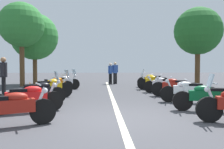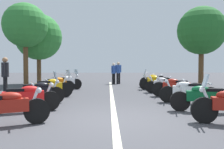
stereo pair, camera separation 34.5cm
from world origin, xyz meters
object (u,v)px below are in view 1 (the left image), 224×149
motorcycle_right_row_1 (208,97)px  roadside_tree_2 (22,25)px  motorcycle_right_row_5 (155,82)px  traffic_cone_2 (196,89)px  motorcycle_left_row_4 (55,84)px  traffic_cone_1 (30,88)px  motorcycle_right_row_2 (189,91)px  motorcycle_right_row_6 (153,80)px  roadside_tree_0 (35,37)px  roadside_tree_1 (198,31)px  motorcycle_left_row_2 (39,92)px  motorcycle_right_row_3 (176,87)px  motorcycle_right_row_4 (163,84)px  bystander_1 (4,73)px  bystander_0 (110,72)px  motorcycle_left_row_3 (49,88)px  bystander_2 (115,71)px  motorcycle_left_row_1 (27,98)px  motorcycle_left_row_5 (64,82)px

motorcycle_right_row_1 → roadside_tree_2: (9.04, 8.55, 3.64)m
motorcycle_right_row_5 → traffic_cone_2: size_ratio=3.31×
motorcycle_left_row_4 → traffic_cone_1: motorcycle_left_row_4 is taller
traffic_cone_1 → motorcycle_right_row_5: bearing=-76.7°
motorcycle_right_row_2 → traffic_cone_1: size_ratio=3.44×
motorcycle_left_row_4 → motorcycle_right_row_6: motorcycle_left_row_4 is taller
roadside_tree_0 → roadside_tree_1: bearing=-105.2°
motorcycle_left_row_2 → motorcycle_right_row_6: size_ratio=0.97×
motorcycle_right_row_6 → traffic_cone_1: (-2.99, 6.87, -0.17)m
motorcycle_right_row_3 → roadside_tree_1: size_ratio=0.40×
motorcycle_left_row_4 → roadside_tree_0: size_ratio=0.33×
motorcycle_right_row_1 → motorcycle_right_row_3: 3.27m
motorcycle_left_row_2 → traffic_cone_2: size_ratio=3.10×
motorcycle_right_row_2 → motorcycle_right_row_6: bearing=-74.6°
motorcycle_right_row_4 → motorcycle_right_row_5: size_ratio=0.94×
bystander_1 → motorcycle_right_row_2: bearing=-25.8°
motorcycle_left_row_2 → roadside_tree_0: (9.51, 2.75, 3.12)m
traffic_cone_2 → roadside_tree_2: roadside_tree_2 is taller
motorcycle_right_row_6 → roadside_tree_2: roadside_tree_2 is taller
bystander_0 → roadside_tree_0: roadside_tree_0 is taller
motorcycle_left_row_3 → roadside_tree_1: roadside_tree_1 is taller
motorcycle_right_row_4 → bystander_2: 6.43m
motorcycle_left_row_1 → motorcycle_right_row_3: 6.37m
motorcycle_left_row_4 → roadside_tree_2: size_ratio=0.32×
roadside_tree_0 → traffic_cone_1: bearing=-166.8°
motorcycle_right_row_6 → traffic_cone_1: motorcycle_right_row_6 is taller
motorcycle_right_row_5 → motorcycle_right_row_1: bearing=105.3°
bystander_2 → roadside_tree_1: bearing=28.6°
motorcycle_left_row_3 → traffic_cone_2: motorcycle_left_row_3 is taller
traffic_cone_1 → motorcycle_left_row_3: bearing=-142.6°
traffic_cone_1 → motorcycle_left_row_2: bearing=-158.7°
motorcycle_left_row_5 → motorcycle_right_row_3: bearing=-63.4°
traffic_cone_1 → roadside_tree_0: roadside_tree_0 is taller
motorcycle_right_row_6 → roadside_tree_1: bearing=-157.8°
motorcycle_left_row_3 → roadside_tree_1: bearing=0.9°
motorcycle_left_row_5 → bystander_2: size_ratio=1.06×
motorcycle_left_row_2 → bystander_0: bearing=50.2°
motorcycle_right_row_5 → roadside_tree_2: roadside_tree_2 is taller
motorcycle_left_row_5 → motorcycle_right_row_1: motorcycle_left_row_5 is taller
motorcycle_left_row_3 → motorcycle_right_row_1: bearing=-58.6°
motorcycle_right_row_3 → bystander_0: bystander_0 is taller
motorcycle_right_row_1 → motorcycle_left_row_5: bearing=-36.7°
motorcycle_right_row_5 → traffic_cone_1: motorcycle_right_row_5 is taller
motorcycle_right_row_5 → bystander_1: 7.97m
motorcycle_left_row_5 → traffic_cone_1: bearing=-164.3°
traffic_cone_1 → bystander_0: 7.32m
motorcycle_left_row_4 → motorcycle_right_row_5: 5.64m
motorcycle_left_row_2 → motorcycle_left_row_3: bearing=66.8°
motorcycle_right_row_2 → motorcycle_right_row_1: bearing=104.3°
motorcycle_right_row_5 → traffic_cone_2: (-2.34, -1.47, -0.17)m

